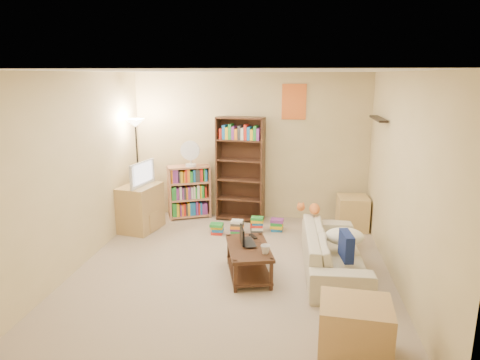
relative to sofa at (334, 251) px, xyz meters
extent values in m
plane|color=tan|center=(-1.29, -0.18, -0.27)|extent=(4.50, 4.50, 0.00)
cube|color=beige|center=(-1.29, 2.07, 0.98)|extent=(4.00, 0.04, 2.50)
cube|color=beige|center=(-1.29, -2.43, 0.98)|extent=(4.00, 0.04, 2.50)
cube|color=beige|center=(-3.29, -0.18, 0.98)|extent=(0.04, 4.50, 2.50)
cube|color=beige|center=(0.71, -0.18, 0.98)|extent=(0.04, 4.50, 2.50)
cube|color=white|center=(-1.29, -0.18, 2.23)|extent=(4.00, 4.50, 0.04)
cube|color=red|center=(-0.57, 2.06, 1.75)|extent=(0.40, 0.02, 0.58)
cube|color=black|center=(0.63, 1.12, 1.58)|extent=(0.12, 0.80, 0.03)
imported|color=beige|center=(0.00, 0.00, 0.00)|extent=(1.88, 0.83, 0.54)
cube|color=navy|center=(0.10, -0.39, 0.24)|extent=(0.15, 0.36, 0.32)
ellipsoid|color=silver|center=(0.13, 0.05, 0.19)|extent=(0.49, 0.35, 0.21)
ellipsoid|color=orange|center=(-0.22, 0.70, 0.34)|extent=(0.34, 0.16, 0.14)
sphere|color=orange|center=(-0.42, 0.69, 0.36)|extent=(0.11, 0.11, 0.11)
cube|color=#3A2316|center=(-1.06, -0.28, 0.11)|extent=(0.70, 0.99, 0.04)
cube|color=#3A2316|center=(-1.06, -0.28, -0.19)|extent=(0.66, 0.94, 0.03)
cube|color=#3A2316|center=(-1.17, -0.71, -0.07)|extent=(0.04, 0.04, 0.40)
cube|color=#3A2316|center=(-0.76, -0.61, -0.07)|extent=(0.04, 0.04, 0.40)
cube|color=#3A2316|center=(-1.36, 0.05, -0.07)|extent=(0.04, 0.04, 0.40)
cube|color=#3A2316|center=(-0.95, 0.15, -0.07)|extent=(0.04, 0.04, 0.40)
imported|color=black|center=(-1.03, -0.18, 0.14)|extent=(0.50, 0.44, 0.03)
cube|color=white|center=(-1.15, -0.21, 0.25)|extent=(0.08, 0.29, 0.20)
imported|color=silver|center=(-0.84, -0.47, 0.18)|extent=(0.21, 0.21, 0.11)
cube|color=black|center=(-1.04, 0.03, 0.14)|extent=(0.12, 0.16, 0.02)
cube|color=tan|center=(-2.97, 1.16, 0.10)|extent=(0.63, 0.78, 0.74)
imported|color=black|center=(-2.97, 1.16, 0.67)|extent=(0.71, 0.36, 0.39)
cube|color=#3C2517|center=(-1.43, 1.83, 0.62)|extent=(0.83, 0.38, 1.78)
cube|color=#B57A58|center=(-2.34, 1.87, 0.20)|extent=(0.78, 0.55, 0.93)
cylinder|color=silver|center=(-2.29, 1.84, 0.68)|extent=(0.19, 0.19, 0.04)
cylinder|color=silver|center=(-2.29, 1.84, 0.78)|extent=(0.02, 0.02, 0.19)
cylinder|color=silver|center=(-2.29, 1.81, 0.94)|extent=(0.33, 0.06, 0.33)
cylinder|color=black|center=(-3.09, 1.43, -0.25)|extent=(0.26, 0.26, 0.03)
cylinder|color=black|center=(-3.09, 1.43, 0.57)|extent=(0.03, 0.03, 1.67)
cone|color=#F8EAC1|center=(-3.09, 1.43, 1.44)|extent=(0.30, 0.30, 0.13)
cube|color=tan|center=(0.43, 1.62, 0.00)|extent=(0.49, 0.49, 0.54)
cube|color=tan|center=(0.04, -1.71, -0.01)|extent=(0.66, 0.57, 0.52)
cube|color=red|center=(-1.71, 1.10, -0.18)|extent=(0.21, 0.16, 0.18)
cube|color=#1966B2|center=(-1.40, 1.19, -0.16)|extent=(0.21, 0.16, 0.21)
cube|color=gold|center=(-1.09, 1.28, -0.14)|extent=(0.21, 0.16, 0.25)
cube|color=#268C33|center=(-0.78, 1.36, -0.17)|extent=(0.21, 0.16, 0.20)
camera|label=1|loc=(-0.54, -5.18, 2.19)|focal=32.00mm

